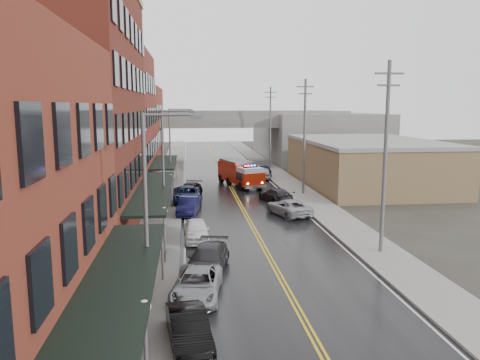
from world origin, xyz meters
TOP-DOWN VIEW (x-y plane):
  - road at (0.00, 30.00)m, footprint 11.00×160.00m
  - sidewalk_left at (-7.30, 30.00)m, footprint 3.00×160.00m
  - sidewalk_right at (7.30, 30.00)m, footprint 3.00×160.00m
  - curb_left at (-5.65, 30.00)m, footprint 0.30×160.00m
  - curb_right at (5.65, 30.00)m, footprint 0.30×160.00m
  - brick_building_b at (-13.30, 23.00)m, footprint 9.00×20.00m
  - brick_building_c at (-13.30, 40.50)m, footprint 9.00×15.00m
  - brick_building_far at (-13.30, 58.00)m, footprint 9.00×20.00m
  - tan_building at (16.00, 40.00)m, footprint 14.00×22.00m
  - right_far_block at (18.00, 70.00)m, footprint 18.00×30.00m
  - awning_0 at (-7.49, 4.00)m, footprint 2.60×16.00m
  - awning_1 at (-7.49, 23.00)m, footprint 2.60×18.00m
  - awning_2 at (-7.49, 40.50)m, footprint 2.60×13.00m
  - globe_lamp_0 at (-6.40, 2.00)m, footprint 0.44×0.44m
  - globe_lamp_1 at (-6.40, 16.00)m, footprint 0.44×0.44m
  - globe_lamp_2 at (-6.40, 30.00)m, footprint 0.44×0.44m
  - street_lamp_0 at (-6.55, 8.00)m, footprint 2.64×0.22m
  - street_lamp_1 at (-6.55, 24.00)m, footprint 2.64×0.22m
  - street_lamp_2 at (-6.55, 40.00)m, footprint 2.64×0.22m
  - utility_pole_0 at (7.20, 15.00)m, footprint 1.80×0.24m
  - utility_pole_1 at (7.20, 35.00)m, footprint 1.80×0.24m
  - utility_pole_2 at (7.20, 55.00)m, footprint 1.80×0.24m
  - overpass at (0.00, 62.00)m, footprint 40.00×10.00m
  - fire_truck at (1.20, 40.98)m, footprint 4.97×8.44m
  - parked_car_left_1 at (-5.00, 4.70)m, footprint 1.99×4.35m
  - parked_car_left_2 at (-4.58, 9.35)m, footprint 2.93×5.13m
  - parked_car_left_3 at (-3.91, 12.94)m, footprint 3.14×5.33m
  - parked_car_left_4 at (-4.40, 19.28)m, footprint 1.80×4.29m
  - parked_car_left_5 at (-4.91, 27.20)m, footprint 2.15×4.64m
  - parked_car_left_6 at (-5.00, 32.21)m, footprint 2.65×5.64m
  - parked_car_left_7 at (-4.73, 34.80)m, footprint 3.08×5.31m
  - parked_car_right_0 at (3.60, 25.95)m, footprint 3.72×5.51m
  - parked_car_right_1 at (3.60, 31.74)m, footprint 3.26×4.96m
  - parked_car_right_2 at (4.83, 46.20)m, footprint 2.43×4.61m
  - parked_car_right_3 at (4.66, 47.80)m, footprint 2.21×4.80m

SIDE VIEW (x-z plane):
  - road at x=0.00m, z-range 0.00..0.02m
  - sidewalk_left at x=-7.30m, z-range 0.00..0.15m
  - sidewalk_right at x=7.30m, z-range 0.00..0.15m
  - curb_left at x=-5.65m, z-range 0.00..0.15m
  - curb_right at x=5.65m, z-range 0.00..0.15m
  - parked_car_right_1 at x=3.60m, z-range 0.00..1.34m
  - parked_car_left_2 at x=-4.58m, z-range 0.00..1.35m
  - parked_car_left_1 at x=-5.00m, z-range 0.00..1.38m
  - parked_car_right_0 at x=3.60m, z-range 0.00..1.40m
  - parked_car_left_7 at x=-4.73m, z-range 0.00..1.45m
  - parked_car_left_3 at x=-3.91m, z-range 0.00..1.45m
  - parked_car_left_4 at x=-4.40m, z-range 0.00..1.45m
  - parked_car_left_5 at x=-4.91m, z-range 0.00..1.47m
  - parked_car_right_2 at x=4.83m, z-range 0.00..1.50m
  - parked_car_right_3 at x=4.66m, z-range 0.00..1.53m
  - parked_car_left_6 at x=-5.00m, z-range 0.00..1.56m
  - fire_truck at x=1.20m, z-range 0.12..3.06m
  - globe_lamp_0 at x=-6.40m, z-range 0.75..3.87m
  - globe_lamp_1 at x=-6.40m, z-range 0.75..3.87m
  - globe_lamp_2 at x=-6.40m, z-range 0.75..3.87m
  - tan_building at x=16.00m, z-range 0.00..5.00m
  - awning_2 at x=-7.49m, z-range 1.44..4.53m
  - awning_0 at x=-7.49m, z-range 1.44..4.53m
  - awning_1 at x=-7.49m, z-range 1.44..4.53m
  - right_far_block at x=18.00m, z-range 0.00..8.00m
  - street_lamp_0 at x=-6.55m, z-range 0.69..9.69m
  - street_lamp_1 at x=-6.55m, z-range 0.69..9.69m
  - street_lamp_2 at x=-6.55m, z-range 0.69..9.69m
  - overpass at x=0.00m, z-range 2.24..9.74m
  - brick_building_far at x=-13.30m, z-range 0.00..12.00m
  - utility_pole_0 at x=7.20m, z-range 0.31..12.31m
  - utility_pole_1 at x=7.20m, z-range 0.31..12.31m
  - utility_pole_2 at x=7.20m, z-range 0.31..12.31m
  - brick_building_c at x=-13.30m, z-range 0.00..15.00m
  - brick_building_b at x=-13.30m, z-range 0.00..18.00m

